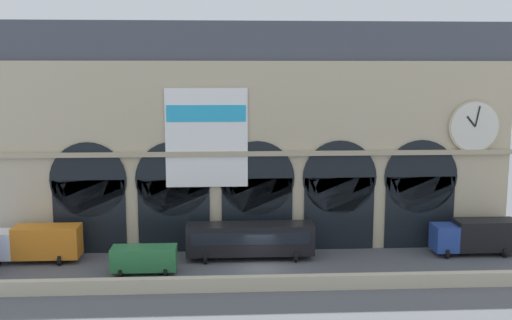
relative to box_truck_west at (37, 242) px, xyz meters
The scene contains 7 objects.
ground_plane 19.24m from the box_truck_west, ahead, with size 200.00×200.00×0.00m, color #54565B.
quay_parapet_wall 20.52m from the box_truck_west, 22.16° to the right, with size 90.00×0.70×1.10m, color beige.
station_building 21.30m from the box_truck_west, 14.45° to the left, with size 46.29×5.64×20.52m.
box_truck_west is the anchor object (origin of this frame).
van_midwest 10.15m from the box_truck_west, 20.08° to the right, with size 5.20×2.48×2.20m.
bus_center 18.23m from the box_truck_west, ahead, with size 11.00×3.25×3.10m.
box_truck_east 38.32m from the box_truck_west, ahead, with size 7.50×2.91×3.12m.
Camera 1 is at (-2.99, -47.02, 16.24)m, focal length 41.48 mm.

